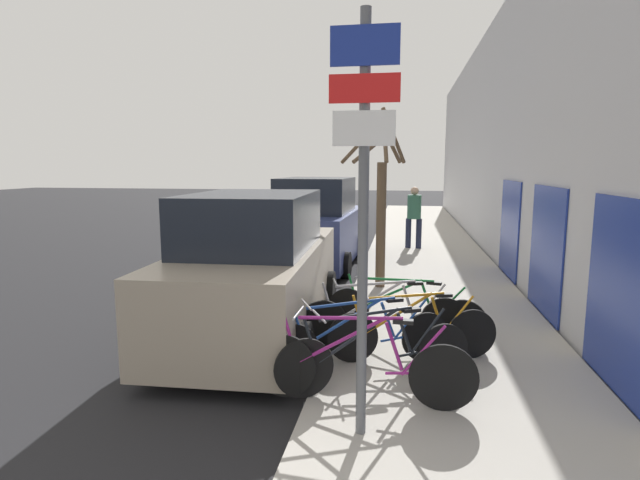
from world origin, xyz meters
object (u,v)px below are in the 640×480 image
at_px(bicycle_1, 376,354).
at_px(parked_car_1, 317,226).
at_px(street_tree, 381,203).
at_px(signpost, 363,200).
at_px(bicycle_2, 361,338).
at_px(parked_car_0, 256,270).
at_px(pedestrian_near, 414,213).
at_px(bicycle_3, 413,331).
at_px(bicycle_4, 384,320).
at_px(bicycle_5, 404,311).
at_px(bicycle_0, 361,366).

relative_size(bicycle_1, parked_car_1, 0.47).
bearing_deg(street_tree, signpost, -88.89).
relative_size(bicycle_1, bicycle_2, 0.97).
bearing_deg(parked_car_0, pedestrian_near, 69.94).
bearing_deg(bicycle_3, pedestrian_near, -15.80).
bearing_deg(street_tree, parked_car_0, -122.06).
relative_size(bicycle_4, street_tree, 0.64).
bearing_deg(bicycle_1, parked_car_1, -11.91).
bearing_deg(bicycle_2, parked_car_1, -10.78).
height_order(bicycle_2, bicycle_3, bicycle_3).
height_order(signpost, bicycle_5, signpost).
bearing_deg(bicycle_0, parked_car_1, 14.22).
xyz_separation_m(bicycle_2, bicycle_5, (0.49, 1.19, 0.00)).
bearing_deg(signpost, street_tree, 91.11).
relative_size(bicycle_0, pedestrian_near, 1.29).
distance_m(bicycle_1, bicycle_2, 0.54).
bearing_deg(street_tree, bicycle_5, -80.68).
bearing_deg(signpost, bicycle_2, 94.72).
relative_size(bicycle_3, street_tree, 0.59).
xyz_separation_m(bicycle_1, pedestrian_near, (0.56, 9.50, 0.65)).
distance_m(parked_car_0, pedestrian_near, 8.01).
xyz_separation_m(signpost, pedestrian_near, (0.64, 10.46, -1.08)).
bearing_deg(bicycle_5, bicycle_1, -177.12).
relative_size(bicycle_3, parked_car_1, 0.48).
relative_size(parked_car_0, parked_car_1, 1.11).
xyz_separation_m(bicycle_1, parked_car_0, (-1.91, 1.89, 0.46)).
bearing_deg(bicycle_5, signpost, -175.46).
distance_m(signpost, street_tree, 5.61).
bearing_deg(bicycle_3, street_tree, -5.79).
distance_m(bicycle_1, pedestrian_near, 9.54).
xyz_separation_m(bicycle_0, pedestrian_near, (0.69, 9.90, 0.63)).
bearing_deg(pedestrian_near, bicycle_5, 100.88).
relative_size(bicycle_0, bicycle_1, 1.13).
height_order(parked_car_0, pedestrian_near, parked_car_0).
bearing_deg(pedestrian_near, parked_car_0, 84.88).
bearing_deg(signpost, pedestrian_near, 86.48).
distance_m(bicycle_4, street_tree, 3.68).
height_order(parked_car_0, parked_car_1, parked_car_1).
bearing_deg(pedestrian_near, street_tree, 94.08).
bearing_deg(bicycle_1, bicycle_4, -28.31).
distance_m(bicycle_3, bicycle_4, 0.51).
distance_m(pedestrian_near, street_tree, 4.97).
xyz_separation_m(bicycle_0, bicycle_5, (0.42, 2.09, -0.03)).
height_order(bicycle_2, bicycle_5, bicycle_5).
height_order(bicycle_2, parked_car_1, parked_car_1).
height_order(bicycle_1, bicycle_4, bicycle_4).
bearing_deg(parked_car_1, bicycle_5, -66.20).
relative_size(bicycle_3, bicycle_5, 0.94).
bearing_deg(bicycle_2, bicycle_0, 159.92).
distance_m(bicycle_2, pedestrian_near, 9.06).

